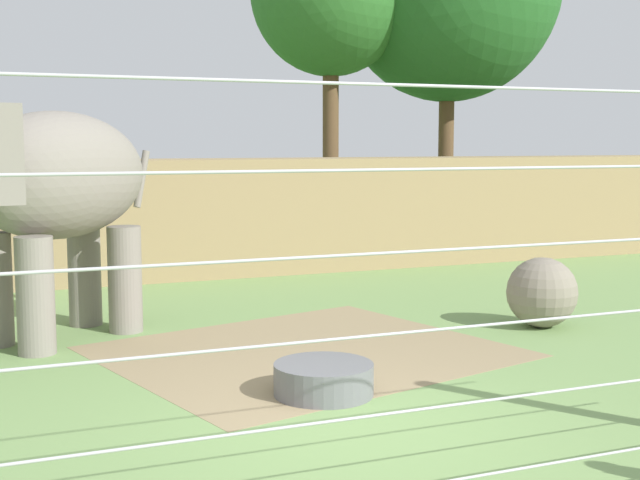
# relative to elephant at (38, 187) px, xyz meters

# --- Properties ---
(ground_plane) EXTENTS (120.00, 120.00, 0.00)m
(ground_plane) POSITION_rel_elephant_xyz_m (2.46, -4.88, -2.15)
(ground_plane) COLOR #759956
(dirt_patch) EXTENTS (5.81, 5.35, 0.01)m
(dirt_patch) POSITION_rel_elephant_xyz_m (3.16, -1.82, -2.15)
(dirt_patch) COLOR #937F5B
(dirt_patch) RESTS_ON ground
(embankment_wall) EXTENTS (36.00, 1.80, 2.41)m
(embankment_wall) POSITION_rel_elephant_xyz_m (2.46, 5.25, -0.95)
(embankment_wall) COLOR #997F56
(embankment_wall) RESTS_ON ground
(elephant) EXTENTS (3.90, 3.30, 3.25)m
(elephant) POSITION_rel_elephant_xyz_m (0.00, 0.00, 0.00)
(elephant) COLOR gray
(elephant) RESTS_ON ground
(enrichment_ball) EXTENTS (1.05, 1.05, 1.05)m
(enrichment_ball) POSITION_rel_elephant_xyz_m (6.98, -1.75, -1.63)
(enrichment_ball) COLOR gray
(enrichment_ball) RESTS_ON ground
(cable_fence) EXTENTS (8.78, 0.23, 3.23)m
(cable_fence) POSITION_rel_elephant_xyz_m (2.46, -7.54, -0.53)
(cable_fence) COLOR brown
(cable_fence) RESTS_ON ground
(water_tub) EXTENTS (1.10, 1.10, 0.35)m
(water_tub) POSITION_rel_elephant_xyz_m (2.65, -3.70, -1.97)
(water_tub) COLOR slate
(water_tub) RESTS_ON ground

